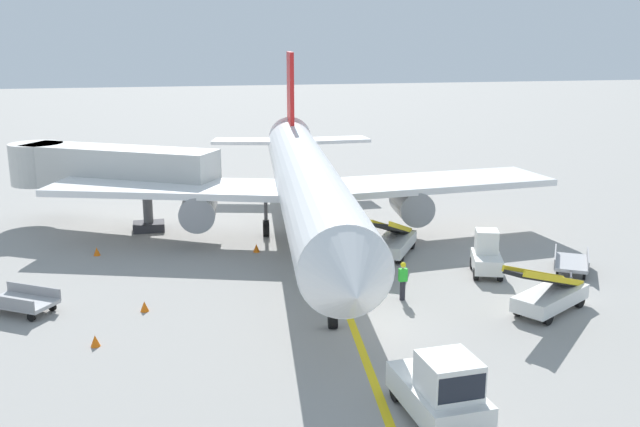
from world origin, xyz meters
TOP-DOWN VIEW (x-y plane):
  - ground_plane at (0.00, 0.00)m, footprint 300.00×300.00m
  - taxi_line_yellow at (0.35, 5.00)m, footprint 10.42×79.39m
  - airliner at (0.41, 11.95)m, footprint 28.38×35.32m
  - jet_bridge at (-10.82, 18.09)m, footprint 12.31×8.73m
  - pushback_tug at (0.30, -7.39)m, footprint 2.08×3.69m
  - baggage_tug_near_wing at (7.65, 4.69)m, footprint 2.03×2.70m
  - belt_loader_forward_hold at (7.95, -0.42)m, footprint 4.94×3.63m
  - belt_loader_aft_hold at (4.33, 8.53)m, footprint 3.76×4.88m
  - baggage_cart_loaded at (-13.21, 4.49)m, footprint 3.57×2.86m
  - baggage_cart_empty_trailing at (11.81, 4.06)m, footprint 2.81×3.61m
  - ground_crew_marshaller at (2.58, 2.30)m, footprint 0.36×0.24m
  - ground_crew_wing_walker at (1.18, 7.26)m, footprint 0.36×0.24m
  - safety_cone_nose_left at (-10.00, 0.34)m, footprint 0.36×0.36m
  - safety_cone_nose_right at (-8.27, 3.47)m, footprint 0.36×0.36m
  - safety_cone_wingtip_left at (-2.57, 10.74)m, footprint 0.36×0.36m
  - safety_cone_wingtip_right at (0.26, 9.84)m, footprint 0.36×0.36m
  - safety_cone_tail_area at (-10.76, 12.02)m, footprint 0.36×0.36m

SIDE VIEW (x-z plane):
  - ground_plane at x=0.00m, z-range 0.00..0.00m
  - taxi_line_yellow at x=0.35m, z-range 0.00..0.01m
  - safety_cone_nose_left at x=-10.00m, z-range 0.00..0.44m
  - safety_cone_nose_right at x=-8.27m, z-range 0.00..0.44m
  - safety_cone_wingtip_left at x=-2.57m, z-range 0.00..0.44m
  - safety_cone_wingtip_right at x=0.26m, z-range 0.00..0.44m
  - safety_cone_tail_area at x=-10.76m, z-range 0.00..0.44m
  - baggage_cart_loaded at x=-13.21m, z-range 0.00..0.94m
  - baggage_cart_empty_trailing at x=11.81m, z-range 0.00..0.94m
  - belt_loader_forward_hold at x=7.95m, z-range -0.52..2.07m
  - belt_loader_aft_hold at x=4.33m, z-range -0.52..2.07m
  - ground_crew_marshaller at x=2.58m, z-range 0.06..1.76m
  - ground_crew_wing_walker at x=1.18m, z-range 0.06..1.76m
  - baggage_tug_near_wing at x=7.65m, z-range -0.12..1.98m
  - pushback_tug at x=0.30m, z-range -0.11..2.09m
  - airliner at x=0.41m, z-range -1.63..8.47m
  - jet_bridge at x=-10.82m, z-range 1.12..5.97m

